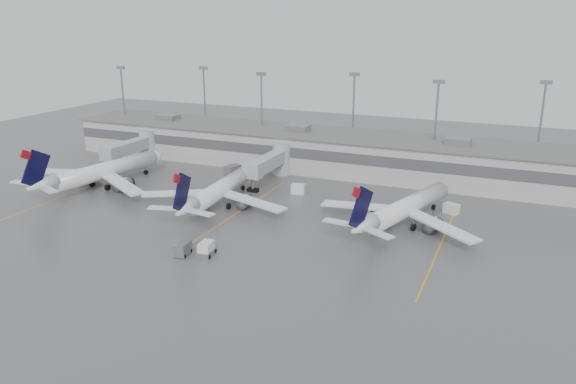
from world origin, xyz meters
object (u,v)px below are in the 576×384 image
at_px(jet_far_left, 101,171).
at_px(baggage_tug, 206,250).
at_px(jet_mid_left, 218,190).
at_px(jet_mid_right, 404,208).

bearing_deg(jet_far_left, baggage_tug, -18.94).
xyz_separation_m(jet_far_left, jet_mid_left, (27.43, -0.99, -0.26)).
relative_size(jet_far_left, jet_mid_left, 1.07).
distance_m(jet_mid_left, baggage_tug, 21.53).
bearing_deg(jet_far_left, jet_mid_left, 8.17).
bearing_deg(jet_mid_right, jet_mid_left, -157.14).
height_order(jet_mid_left, baggage_tug, jet_mid_left).
height_order(jet_mid_right, baggage_tug, jet_mid_right).
distance_m(jet_far_left, jet_mid_left, 27.45).
height_order(jet_far_left, baggage_tug, jet_far_left).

